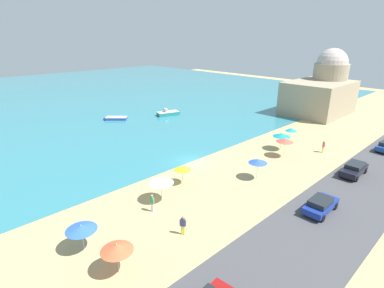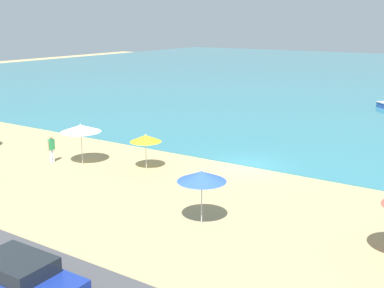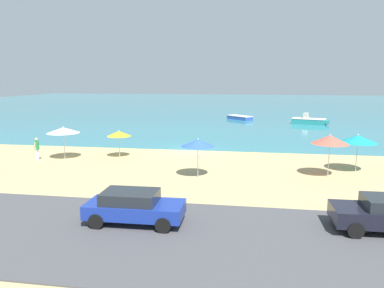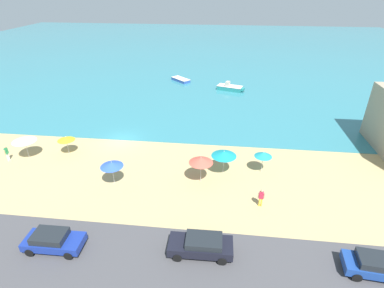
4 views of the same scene
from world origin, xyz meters
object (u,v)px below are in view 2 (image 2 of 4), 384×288
beach_umbrella_5 (202,176)px  parked_car_0 (21,278)px  beach_umbrella_3 (81,128)px  beach_umbrella_1 (146,138)px  bather_1 (51,147)px

beach_umbrella_5 → parked_car_0: bearing=-101.0°
beach_umbrella_3 → parked_car_0: beach_umbrella_3 is taller
beach_umbrella_1 → parked_car_0: (5.44, -13.09, -1.09)m
beach_umbrella_1 → parked_car_0: 14.22m
beach_umbrella_1 → parked_car_0: bearing=-67.4°
beach_umbrella_1 → beach_umbrella_5: (7.02, -4.96, 0.30)m
beach_umbrella_5 → parked_car_0: (-1.58, -8.14, -1.39)m
beach_umbrella_3 → parked_car_0: bearing=-51.3°
beach_umbrella_5 → beach_umbrella_3: bearing=161.7°
beach_umbrella_5 → bather_1: (-12.78, 2.79, -1.21)m
beach_umbrella_1 → bather_1: size_ratio=1.23×
beach_umbrella_5 → parked_car_0: 8.40m
bather_1 → beach_umbrella_1: bearing=20.6°
bather_1 → beach_umbrella_3: bearing=25.5°
beach_umbrella_3 → bather_1: bearing=-154.5°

